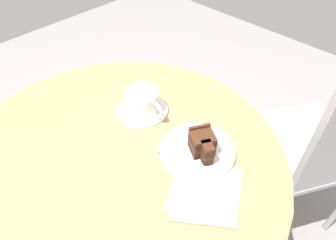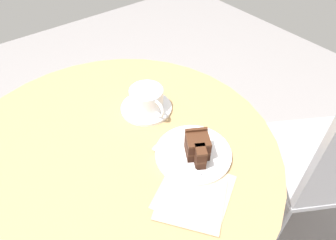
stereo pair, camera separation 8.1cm
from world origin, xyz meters
TOP-DOWN VIEW (x-y plane):
  - cafe_table at (0.00, 0.00)m, footprint 0.88×0.88m
  - saucer at (-0.08, 0.16)m, footprint 0.15×0.15m
  - coffee_cup at (-0.08, 0.16)m, footprint 0.13×0.10m
  - teaspoon at (-0.12, 0.15)m, footprint 0.09×0.07m
  - cake_plate at (0.14, 0.15)m, footprint 0.20×0.20m
  - cake_slice at (0.15, 0.16)m, footprint 0.09×0.08m
  - fork at (0.12, 0.10)m, footprint 0.14×0.05m
  - napkin at (0.23, 0.08)m, footprint 0.22×0.23m
  - cafe_chair at (0.35, 0.60)m, footprint 0.52×0.52m

SIDE VIEW (x-z plane):
  - cafe_chair at x=0.35m, z-range 0.09..0.98m
  - cafe_table at x=0.00m, z-range 0.24..0.95m
  - napkin at x=0.23m, z-range 0.71..0.71m
  - saucer at x=-0.08m, z-range 0.71..0.72m
  - cake_plate at x=0.14m, z-range 0.71..0.72m
  - teaspoon at x=-0.12m, z-range 0.72..0.72m
  - fork at x=0.12m, z-range 0.72..0.72m
  - cake_slice at x=0.15m, z-range 0.72..0.78m
  - coffee_cup at x=-0.08m, z-range 0.72..0.78m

